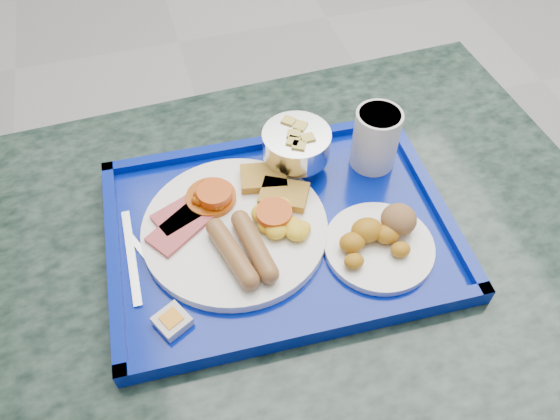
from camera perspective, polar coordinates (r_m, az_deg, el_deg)
name	(u,v)px	position (r m, az deg, el deg)	size (l,w,h in m)	color
floor	(386,112)	(2.11, 11.02, 10.01)	(6.00, 6.00, 0.00)	gray
table	(261,304)	(0.96, -1.98, -9.84)	(1.12, 0.77, 0.69)	slate
tray	(280,230)	(0.81, 0.00, -2.07)	(0.52, 0.39, 0.03)	#031795
main_plate	(240,224)	(0.79, -4.20, -1.48)	(0.27, 0.27, 0.04)	white
bread_plate	(381,239)	(0.79, 10.48, -2.97)	(0.16, 0.16, 0.05)	white
fruit_bowl	(296,145)	(0.85, 1.73, 6.83)	(0.11, 0.11, 0.07)	silver
juice_cup	(376,137)	(0.87, 9.99, 7.51)	(0.07, 0.07, 0.10)	silver
spoon	(158,228)	(0.82, -12.61, -1.88)	(0.07, 0.15, 0.01)	silver
knife	(131,256)	(0.80, -15.26, -4.68)	(0.01, 0.17, 0.00)	silver
jam_packet	(172,321)	(0.73, -11.21, -11.31)	(0.05, 0.05, 0.02)	beige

